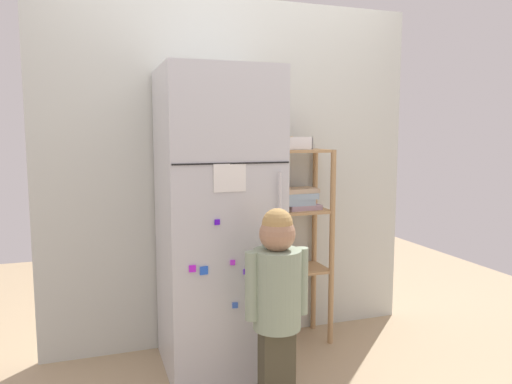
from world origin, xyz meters
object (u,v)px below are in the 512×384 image
(fruit_bin, at_px, (294,144))
(pantry_shelf_unit, at_px, (298,222))
(refrigerator, at_px, (218,221))
(child_standing, at_px, (277,289))

(fruit_bin, bearing_deg, pantry_shelf_unit, -20.59)
(refrigerator, bearing_deg, fruit_bin, 17.46)
(refrigerator, relative_size, child_standing, 1.71)
(refrigerator, height_order, fruit_bin, refrigerator)
(fruit_bin, bearing_deg, refrigerator, -162.54)
(refrigerator, xyz_separation_m, child_standing, (0.16, -0.56, -0.26))
(child_standing, relative_size, pantry_shelf_unit, 0.80)
(child_standing, bearing_deg, fruit_bin, 61.09)
(refrigerator, xyz_separation_m, fruit_bin, (0.57, 0.18, 0.45))
(pantry_shelf_unit, bearing_deg, refrigerator, -164.15)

